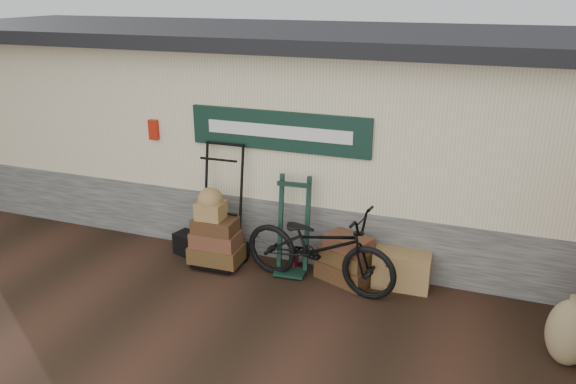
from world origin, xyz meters
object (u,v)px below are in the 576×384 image
object	(u,v)px
green_barrow	(293,226)
bicycle	(319,242)
wicker_hamper	(402,268)
black_trunk	(187,243)
porter_trolley	(220,204)
suitcase_stack	(346,258)

from	to	relation	value
green_barrow	bicycle	bearing A→B (deg)	-33.40
wicker_hamper	black_trunk	world-z (taller)	wicker_hamper
porter_trolley	bicycle	size ratio (longest dim) A/B	0.81
green_barrow	suitcase_stack	bearing A→B (deg)	-3.45
wicker_hamper	bicycle	distance (m)	1.19
suitcase_stack	wicker_hamper	distance (m)	0.76
suitcase_stack	bicycle	distance (m)	0.51
porter_trolley	bicycle	bearing A→B (deg)	-8.97
green_barrow	black_trunk	distance (m)	1.77
green_barrow	wicker_hamper	size ratio (longest dim) A/B	1.86
suitcase_stack	wicker_hamper	xyz separation A→B (m)	(0.75, 0.13, -0.09)
porter_trolley	bicycle	xyz separation A→B (m)	(1.54, -0.20, -0.25)
suitcase_stack	black_trunk	xyz separation A→B (m)	(-2.46, -0.05, -0.17)
porter_trolley	green_barrow	size ratio (longest dim) A/B	1.28
green_barrow	suitcase_stack	xyz separation A→B (m)	(0.76, 0.01, -0.36)
wicker_hamper	bicycle	bearing A→B (deg)	-159.64
black_trunk	suitcase_stack	bearing A→B (deg)	1.14
porter_trolley	bicycle	world-z (taller)	porter_trolley
porter_trolley	black_trunk	bearing A→B (deg)	176.47
porter_trolley	wicker_hamper	size ratio (longest dim) A/B	2.37
suitcase_stack	wicker_hamper	world-z (taller)	suitcase_stack
suitcase_stack	green_barrow	bearing A→B (deg)	-178.96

